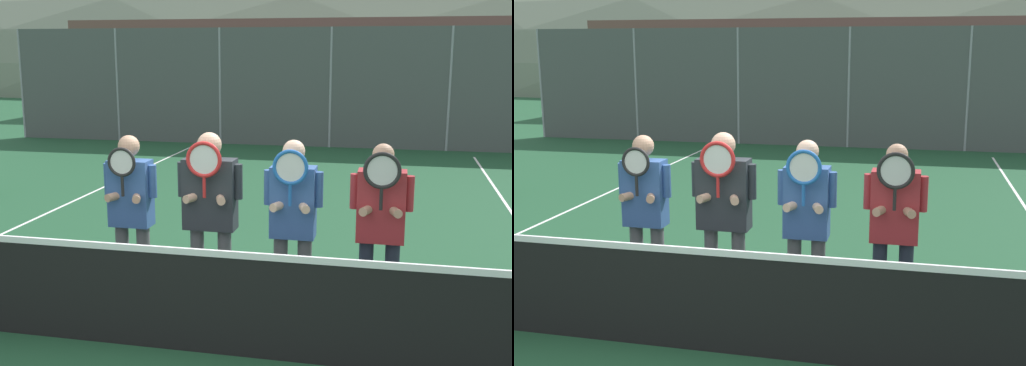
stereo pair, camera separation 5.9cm
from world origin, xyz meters
The scene contains 13 objects.
ground_plane centered at (0.00, 0.00, 0.00)m, with size 120.00×120.00×0.00m, color #1E4C2D.
hill_distant centered at (0.00, 61.32, 0.00)m, with size 132.79×73.77×25.82m.
clubhouse_building centered at (-1.72, 20.24, 1.81)m, with size 17.22×5.50×3.57m.
fence_back centered at (0.00, 11.89, 1.54)m, with size 17.77×0.06×3.07m.
tennis_net centered at (0.00, 0.00, 0.47)m, with size 9.52×0.09×1.01m.
court_line_left_sideline centered at (-3.54, 3.00, 0.00)m, with size 0.05×16.00×0.01m, color white.
player_leftmost centered at (-0.75, 0.85, 1.00)m, with size 0.54×0.34×1.70m.
player_center_left centered at (0.05, 0.82, 1.06)m, with size 0.62×0.34×1.75m.
player_center_right centered at (0.85, 0.78, 1.01)m, with size 0.54×0.34×1.71m.
player_rightmost centered at (1.62, 0.85, 0.99)m, with size 0.56×0.34×1.69m.
car_far_left centered at (-5.46, 14.90, 0.94)m, with size 4.16×2.02×1.86m.
car_left_of_center centered at (-0.54, 15.40, 0.88)m, with size 4.20×1.93×1.72m.
car_center centered at (4.56, 15.33, 0.93)m, with size 4.50×1.91×1.84m.
Camera 1 is at (1.74, -4.77, 2.49)m, focal length 45.00 mm.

